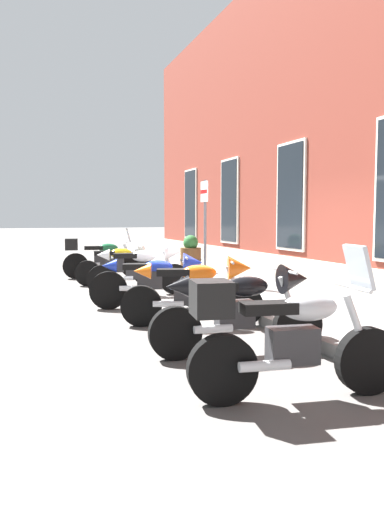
% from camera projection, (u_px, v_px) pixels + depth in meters
% --- Properties ---
extents(ground_plane, '(140.00, 140.00, 0.00)m').
position_uv_depth(ground_plane, '(213.00, 305.00, 9.12)').
color(ground_plane, '#565451').
extents(sidewalk, '(30.47, 2.67, 0.16)m').
position_uv_depth(sidewalk, '(277.00, 297.00, 9.56)').
color(sidewalk, slate).
rests_on(sidewalk, ground_plane).
extents(lane_stripe, '(30.47, 0.12, 0.01)m').
position_uv_depth(lane_stripe, '(31.00, 316.00, 8.05)').
color(lane_stripe, silver).
rests_on(lane_stripe, ground_plane).
extents(motorcycle_green_touring, '(0.69, 2.17, 1.35)m').
position_uv_depth(motorcycle_green_touring, '(100.00, 257.00, 13.14)').
color(motorcycle_green_touring, black).
rests_on(motorcycle_green_touring, ground_plane).
extents(motorcycle_yellow_naked, '(0.68, 1.95, 0.95)m').
position_uv_depth(motorcycle_yellow_naked, '(118.00, 266.00, 11.72)').
color(motorcycle_yellow_naked, black).
rests_on(motorcycle_yellow_naked, ground_plane).
extents(motorcycle_white_sport, '(0.71, 2.12, 1.06)m').
position_uv_depth(motorcycle_white_sport, '(143.00, 267.00, 10.28)').
color(motorcycle_white_sport, black).
rests_on(motorcycle_white_sport, ground_plane).
extents(motorcycle_blue_sport, '(0.78, 2.17, 0.99)m').
position_uv_depth(motorcycle_blue_sport, '(157.00, 278.00, 8.75)').
color(motorcycle_blue_sport, black).
rests_on(motorcycle_blue_sport, ground_plane).
extents(motorcycle_orange_sport, '(0.87, 2.05, 1.05)m').
position_uv_depth(motorcycle_orange_sport, '(198.00, 288.00, 7.31)').
color(motorcycle_orange_sport, black).
rests_on(motorcycle_orange_sport, ground_plane).
extents(motorcycle_black_sport, '(0.62, 2.14, 1.06)m').
position_uv_depth(motorcycle_black_sport, '(246.00, 306.00, 5.79)').
color(motorcycle_black_sport, black).
rests_on(motorcycle_black_sport, ground_plane).
extents(motorcycle_silver_touring, '(0.70, 1.99, 1.37)m').
position_uv_depth(motorcycle_silver_touring, '(286.00, 337.00, 4.33)').
color(motorcycle_silver_touring, black).
rests_on(motorcycle_silver_touring, ground_plane).
extents(parking_sign, '(0.36, 0.07, 2.26)m').
position_uv_depth(parking_sign, '(205.00, 217.00, 10.68)').
color(parking_sign, '#4C4C51').
rests_on(parking_sign, sidewalk).
extents(barrel_planter, '(0.59, 0.59, 0.98)m').
position_uv_depth(barrel_planter, '(191.00, 256.00, 13.27)').
color(barrel_planter, brown).
rests_on(barrel_planter, sidewalk).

